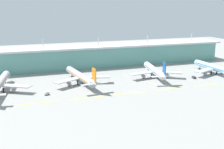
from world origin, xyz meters
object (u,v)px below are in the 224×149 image
(safety_cone_left_wingtip, at_px, (148,84))
(baggage_cart, at_px, (47,93))
(airliner_farthest, at_px, (213,67))
(pushback_tug, at_px, (194,77))
(safety_cone_nose_front, at_px, (164,82))
(airliner_near_middle, at_px, (81,76))
(airliner_far_middle, at_px, (155,71))

(safety_cone_left_wingtip, bearing_deg, baggage_cart, -179.39)
(airliner_farthest, bearing_deg, safety_cone_left_wingtip, -170.32)
(pushback_tug, height_order, safety_cone_nose_front, pushback_tug)
(airliner_farthest, relative_size, baggage_cart, 14.56)
(airliner_near_middle, relative_size, safety_cone_nose_front, 95.40)
(airliner_farthest, distance_m, safety_cone_nose_front, 59.92)
(pushback_tug, bearing_deg, airliner_far_middle, 155.80)
(safety_cone_nose_front, bearing_deg, airliner_far_middle, 89.10)
(airliner_near_middle, relative_size, pushback_tug, 13.97)
(airliner_far_middle, height_order, safety_cone_left_wingtip, airliner_far_middle)
(airliner_farthest, bearing_deg, airliner_near_middle, 176.60)
(safety_cone_left_wingtip, xyz_separation_m, safety_cone_nose_front, (15.48, 0.46, 0.00))
(safety_cone_left_wingtip, bearing_deg, airliner_farthest, 9.68)
(airliner_farthest, height_order, safety_cone_left_wingtip, airliner_farthest)
(safety_cone_nose_front, bearing_deg, safety_cone_left_wingtip, -178.28)
(airliner_near_middle, height_order, pushback_tug, airliner_near_middle)
(baggage_cart, height_order, pushback_tug, baggage_cart)
(pushback_tug, distance_m, safety_cone_nose_front, 32.30)
(airliner_farthest, relative_size, safety_cone_left_wingtip, 83.74)
(airliner_far_middle, bearing_deg, baggage_cart, -168.40)
(airliner_far_middle, height_order, safety_cone_nose_front, airliner_far_middle)
(pushback_tug, bearing_deg, baggage_cart, -177.46)
(airliner_far_middle, relative_size, baggage_cart, 14.90)
(baggage_cart, distance_m, pushback_tug, 129.03)
(baggage_cart, bearing_deg, airliner_farthest, 4.95)
(airliner_farthest, distance_m, pushback_tug, 28.00)
(airliner_far_middle, distance_m, safety_cone_nose_front, 19.60)
(baggage_cart, height_order, safety_cone_nose_front, baggage_cart)
(pushback_tug, xyz_separation_m, safety_cone_nose_front, (-31.99, -4.38, -0.75))
(airliner_near_middle, xyz_separation_m, safety_cone_nose_front, (66.90, -19.56, -6.10))
(safety_cone_left_wingtip, distance_m, safety_cone_nose_front, 15.49)
(airliner_near_middle, relative_size, baggage_cart, 16.59)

